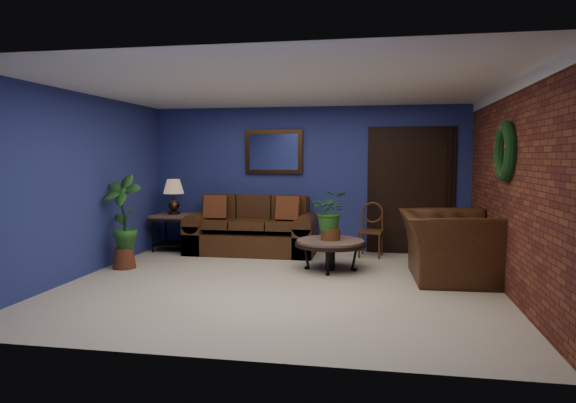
% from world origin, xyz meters
% --- Properties ---
extents(floor, '(5.50, 5.50, 0.00)m').
position_xyz_m(floor, '(0.00, 0.00, 0.00)').
color(floor, beige).
rests_on(floor, ground).
extents(wall_back, '(5.50, 0.04, 2.50)m').
position_xyz_m(wall_back, '(0.00, 2.50, 1.25)').
color(wall_back, navy).
rests_on(wall_back, ground).
extents(wall_left, '(0.04, 5.00, 2.50)m').
position_xyz_m(wall_left, '(-2.75, 0.00, 1.25)').
color(wall_left, navy).
rests_on(wall_left, ground).
extents(wall_right_brick, '(0.04, 5.00, 2.50)m').
position_xyz_m(wall_right_brick, '(2.75, 0.00, 1.25)').
color(wall_right_brick, brown).
rests_on(wall_right_brick, ground).
extents(ceiling, '(5.50, 5.00, 0.02)m').
position_xyz_m(ceiling, '(0.00, 0.00, 2.50)').
color(ceiling, white).
rests_on(ceiling, wall_back).
extents(crown_molding, '(0.03, 5.00, 0.14)m').
position_xyz_m(crown_molding, '(2.72, 0.00, 2.43)').
color(crown_molding, white).
rests_on(crown_molding, wall_right_brick).
extents(wall_mirror, '(1.02, 0.06, 0.77)m').
position_xyz_m(wall_mirror, '(-0.60, 2.46, 1.72)').
color(wall_mirror, '#412712').
rests_on(wall_mirror, wall_back).
extents(closet_door, '(1.44, 0.06, 2.18)m').
position_xyz_m(closet_door, '(1.75, 2.47, 1.05)').
color(closet_door, black).
rests_on(closet_door, wall_back).
extents(wreath, '(0.16, 0.72, 0.72)m').
position_xyz_m(wreath, '(2.69, 0.05, 1.70)').
color(wreath, black).
rests_on(wreath, wall_right_brick).
extents(sofa, '(2.16, 0.93, 0.97)m').
position_xyz_m(sofa, '(-0.89, 2.08, 0.32)').
color(sofa, '#452413').
rests_on(sofa, ground).
extents(coffee_table, '(1.03, 1.03, 0.44)m').
position_xyz_m(coffee_table, '(0.55, 0.94, 0.38)').
color(coffee_table, '#4C4642').
rests_on(coffee_table, ground).
extents(end_table, '(0.69, 0.69, 0.63)m').
position_xyz_m(end_table, '(-2.30, 2.05, 0.49)').
color(end_table, '#4C4642').
rests_on(end_table, ground).
extents(table_lamp, '(0.36, 0.36, 0.59)m').
position_xyz_m(table_lamp, '(-2.30, 2.05, 1.02)').
color(table_lamp, '#412712').
rests_on(table_lamp, end_table).
extents(side_chair, '(0.43, 0.43, 0.89)m').
position_xyz_m(side_chair, '(1.11, 2.12, 0.50)').
color(side_chair, '#562D18').
rests_on(side_chair, ground).
extents(armchair, '(1.28, 1.44, 0.90)m').
position_xyz_m(armchair, '(2.15, 0.67, 0.45)').
color(armchair, '#452413').
rests_on(armchair, ground).
extents(coffee_plant, '(0.54, 0.48, 0.71)m').
position_xyz_m(coffee_plant, '(0.55, 0.94, 0.83)').
color(coffee_plant, brown).
rests_on(coffee_plant, coffee_table).
extents(floor_plant, '(0.38, 0.32, 0.81)m').
position_xyz_m(floor_plant, '(2.35, 1.01, 0.42)').
color(floor_plant, brown).
rests_on(floor_plant, ground).
extents(tall_plant, '(0.67, 0.52, 1.39)m').
position_xyz_m(tall_plant, '(-2.45, 0.53, 0.74)').
color(tall_plant, brown).
rests_on(tall_plant, ground).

